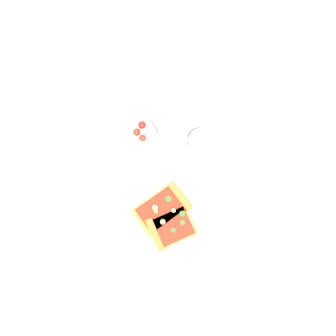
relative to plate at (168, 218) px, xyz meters
The scene contains 6 objects.
ground_plane 0.04m from the plate, 132.50° to the left, with size 2.40×2.40×0.00m, color silver.
plate is the anchor object (origin of this frame).
pizza_slice_near 0.04m from the plate, 46.49° to the right, with size 0.15×0.16×0.02m.
pizza_slice_far 0.03m from the plate, 140.96° to the left, with size 0.14×0.17×0.02m.
salad_bowl 0.26m from the plate, 147.41° to the left, with size 0.12×0.12×0.07m.
soda_glass 0.23m from the plate, 101.01° to the left, with size 0.07×0.07×0.12m.
Camera 1 is at (0.14, -0.18, 0.97)m, focal length 35.30 mm.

